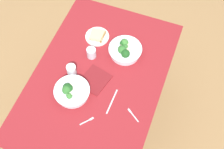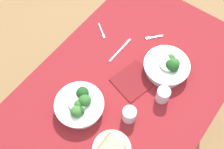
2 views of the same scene
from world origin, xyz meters
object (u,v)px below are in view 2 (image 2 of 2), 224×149
(broccoli_bowl_near, at_px, (80,105))
(water_glass_center, at_px, (129,115))
(table_knife_left, at_px, (120,50))
(napkin_folded_upper, at_px, (134,81))
(bread_side_plate, at_px, (112,148))
(broccoli_bowl_far, at_px, (168,67))
(water_glass_side, at_px, (163,95))
(fork_by_near_bowl, at_px, (153,37))
(fork_by_far_bowl, at_px, (102,31))

(broccoli_bowl_near, bearing_deg, water_glass_center, 115.69)
(broccoli_bowl_near, bearing_deg, table_knife_left, -172.86)
(water_glass_center, distance_m, napkin_folded_upper, 0.21)
(napkin_folded_upper, bearing_deg, bread_side_plate, 19.12)
(water_glass_center, bearing_deg, table_knife_left, -137.49)
(table_knife_left, distance_m, napkin_folded_upper, 0.20)
(broccoli_bowl_far, height_order, water_glass_center, broccoli_bowl_far)
(water_glass_center, bearing_deg, water_glass_side, 158.33)
(fork_by_near_bowl, relative_size, table_knife_left, 0.44)
(fork_by_far_bowl, bearing_deg, water_glass_center, -3.30)
(broccoli_bowl_near, relative_size, fork_by_near_bowl, 2.91)
(broccoli_bowl_far, bearing_deg, water_glass_side, 23.64)
(water_glass_side, height_order, fork_by_far_bowl, water_glass_side)
(fork_by_far_bowl, xyz_separation_m, table_knife_left, (0.04, 0.16, -0.00))
(table_knife_left, bearing_deg, bread_side_plate, 33.46)
(broccoli_bowl_near, xyz_separation_m, water_glass_side, (-0.29, 0.29, -0.00))
(broccoli_bowl_near, bearing_deg, bread_side_plate, 74.32)
(broccoli_bowl_far, height_order, fork_by_near_bowl, broccoli_bowl_far)
(water_glass_side, xyz_separation_m, fork_by_near_bowl, (-0.29, -0.24, -0.04))
(broccoli_bowl_far, height_order, water_glass_side, broccoli_bowl_far)
(water_glass_center, height_order, fork_by_far_bowl, water_glass_center)
(water_glass_side, relative_size, fork_by_near_bowl, 1.00)
(table_knife_left, bearing_deg, water_glass_center, 43.78)
(broccoli_bowl_far, relative_size, napkin_folded_upper, 1.25)
(water_glass_center, height_order, water_glass_side, water_glass_side)
(broccoli_bowl_far, xyz_separation_m, water_glass_side, (0.15, 0.07, 0.00))
(broccoli_bowl_near, xyz_separation_m, bread_side_plate, (0.07, 0.24, -0.03))
(broccoli_bowl_far, height_order, table_knife_left, broccoli_bowl_far)
(water_glass_side, bearing_deg, broccoli_bowl_near, -45.22)
(water_glass_center, height_order, table_knife_left, water_glass_center)
(water_glass_side, relative_size, fork_by_far_bowl, 0.85)
(bread_side_plate, xyz_separation_m, fork_by_near_bowl, (-0.64, -0.19, -0.01))
(bread_side_plate, bearing_deg, napkin_folded_upper, -160.88)
(water_glass_side, distance_m, table_knife_left, 0.36)
(broccoli_bowl_near, height_order, water_glass_side, broccoli_bowl_near)
(bread_side_plate, relative_size, water_glass_center, 2.24)
(water_glass_side, height_order, fork_by_near_bowl, water_glass_side)
(water_glass_center, height_order, fork_by_near_bowl, water_glass_center)
(fork_by_far_bowl, height_order, fork_by_near_bowl, same)
(broccoli_bowl_near, height_order, fork_by_far_bowl, broccoli_bowl_near)
(broccoli_bowl_near, height_order, bread_side_plate, broccoli_bowl_near)
(fork_by_far_bowl, bearing_deg, bread_side_plate, -13.58)
(broccoli_bowl_far, relative_size, water_glass_side, 2.90)
(fork_by_far_bowl, relative_size, table_knife_left, 0.52)
(bread_side_plate, relative_size, napkin_folded_upper, 0.94)
(broccoli_bowl_near, distance_m, water_glass_center, 0.24)
(broccoli_bowl_near, xyz_separation_m, fork_by_near_bowl, (-0.58, 0.05, -0.04))
(bread_side_plate, bearing_deg, broccoli_bowl_near, -105.68)
(fork_by_near_bowl, distance_m, table_knife_left, 0.21)
(water_glass_side, xyz_separation_m, table_knife_left, (-0.11, -0.34, -0.04))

